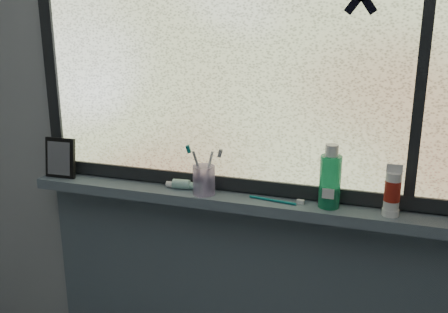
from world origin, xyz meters
name	(u,v)px	position (x,y,z in m)	size (l,w,h in m)	color
wall_back	(240,130)	(0.00, 1.30, 1.25)	(3.00, 0.01, 2.50)	#9EA3A8
windowsill	(234,201)	(0.00, 1.23, 1.00)	(1.62, 0.14, 0.04)	slate
sill_apron	(237,313)	(0.00, 1.29, 0.49)	(1.62, 0.02, 0.98)	slate
window_pane	(239,53)	(0.00, 1.28, 1.53)	(1.50, 0.01, 1.00)	silver
frame_bottom	(238,184)	(0.00, 1.28, 1.05)	(1.60, 0.03, 0.05)	black
frame_left	(50,48)	(-0.78, 1.28, 1.53)	(0.05, 0.03, 1.10)	black
frame_mullion	(424,57)	(0.60, 1.28, 1.53)	(0.04, 0.03, 1.00)	black
vanity_mirror	(60,158)	(-0.73, 1.22, 1.10)	(0.13, 0.06, 0.16)	black
toothpaste_tube	(187,185)	(-0.19, 1.24, 1.04)	(0.21, 0.04, 0.04)	white
toothbrush_cup	(204,180)	(-0.11, 1.21, 1.07)	(0.08, 0.08, 0.11)	#BDA9E0
toothbrush_lying	(273,200)	(0.15, 1.22, 1.03)	(0.22, 0.02, 0.01)	#0C6C6D
mouthwash_bottle	(330,176)	(0.34, 1.23, 1.13)	(0.07, 0.07, 0.18)	#20A96C
cream_tube	(393,189)	(0.55, 1.22, 1.11)	(0.05, 0.05, 0.13)	silver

